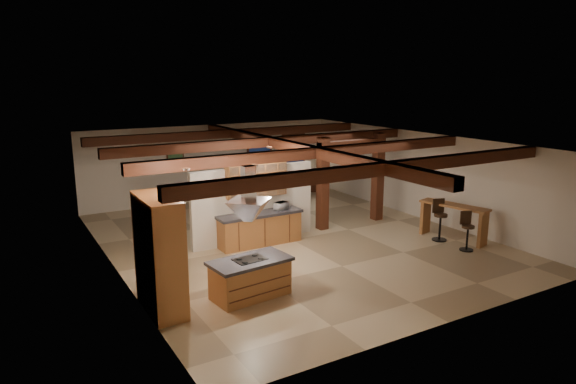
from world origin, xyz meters
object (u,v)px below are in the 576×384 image
Objects in this scene: kitchen_island at (250,278)px; sofa at (282,186)px; bar_counter at (454,216)px; dining_table at (247,207)px.

kitchen_island is 10.13m from sofa.
bar_counter is (6.91, 0.59, 0.28)m from kitchen_island.
dining_table reaches higher than sofa.
kitchen_island is at bearing -175.11° from bar_counter.
dining_table is 6.78m from bar_counter.
sofa is at bearing 56.44° from kitchen_island.
bar_counter reaches higher than dining_table.
dining_table is at bearing 127.36° from bar_counter.
bar_counter reaches higher than kitchen_island.
kitchen_island reaches higher than dining_table.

